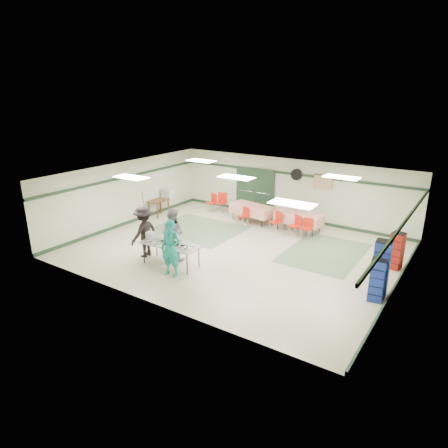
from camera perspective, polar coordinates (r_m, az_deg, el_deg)
The scene contains 42 objects.
floor at distance 14.56m, azimuth 1.66°, elevation -3.68°, with size 11.00×11.00×0.00m, color #BFB199.
ceiling at distance 13.76m, azimuth 1.77°, elevation 6.77°, with size 11.00×11.00×0.00m, color silver.
wall_back at distance 17.94m, azimuth 9.39°, elevation 4.93°, with size 11.00×11.00×0.00m, color beige.
wall_front at distance 10.78m, azimuth -11.13°, elevation -4.55°, with size 11.00×11.00×0.00m, color beige.
wall_left at distance 17.53m, azimuth -13.75°, elevation 4.32°, with size 9.00×9.00×0.00m, color beige.
wall_right at distance 12.28m, azimuth 24.05°, elevation -2.95°, with size 9.00×9.00×0.00m, color beige.
trim_back at distance 17.77m, azimuth 9.47°, elevation 7.11°, with size 11.00×0.06×0.10m, color #1F3823.
baseboard_back at distance 18.26m, azimuth 9.14°, elevation 0.98°, with size 11.00×0.06×0.12m, color #1F3823.
trim_left at distance 17.35m, azimuth -13.86°, elevation 6.54°, with size 9.00×0.06×0.10m, color #1F3823.
baseboard_left at distance 17.86m, azimuth -13.37°, elevation 0.30°, with size 9.00×0.06×0.12m, color #1F3823.
trim_right at distance 12.06m, azimuth 24.34°, elevation 0.17°, with size 9.00×0.06×0.10m, color #1F3823.
baseboard_right at distance 12.78m, azimuth 23.15°, elevation -8.32°, with size 9.00×0.06×0.12m, color #1F3823.
green_patch_a at distance 16.66m, azimuth -3.80°, elevation -0.76°, with size 3.50×3.00×0.01m, color slate.
green_patch_b at distance 14.71m, azimuth 14.13°, elevation -4.01°, with size 2.50×3.50×0.01m, color slate.
double_door_left at distance 18.94m, azimuth 3.20°, elevation 4.94°, with size 0.90×0.06×2.10m, color gray.
double_door_right at distance 18.49m, azimuth 5.74°, elevation 4.54°, with size 0.90×0.06×2.10m, color gray.
door_frame at distance 18.70m, azimuth 4.41°, elevation 4.74°, with size 2.00×0.03×2.15m, color #1F3823.
wall_fan at distance 17.62m, azimuth 10.32°, elevation 6.96°, with size 0.50×0.50×0.10m, color black.
scroll_banner at distance 17.23m, azimuth 13.95°, elevation 5.77°, with size 0.80×0.02×0.60m, color tan.
serving_table at distance 13.16m, azimuth -7.64°, elevation -2.97°, with size 2.08×0.94×0.76m.
sheet_tray_right at distance 12.76m, azimuth -5.87°, elevation -3.35°, with size 0.53×0.40×0.02m, color silver.
sheet_tray_mid at distance 13.28m, azimuth -7.71°, elevation -2.52°, with size 0.59×0.45×0.02m, color silver.
sheet_tray_left at distance 13.35m, azimuth -9.88°, elevation -2.51°, with size 0.54×0.41×0.02m, color silver.
baking_pan at distance 13.06m, azimuth -7.55°, elevation -2.76°, with size 0.44×0.27×0.08m, color black.
foam_box_stack at distance 13.68m, azimuth -10.45°, elevation -1.57°, with size 0.25×0.23×0.23m, color white.
volunteer_teal at distance 12.38m, azimuth -7.63°, elevation -3.49°, with size 0.66×0.43×1.80m, color teal.
volunteer_grey at distance 13.59m, azimuth -7.35°, elevation -1.42°, with size 0.87×0.68×1.80m, color gray.
volunteer_dark at distance 13.98m, azimuth -11.37°, elevation -1.09°, with size 1.16×0.67×1.79m, color black.
dining_table_a at distance 16.53m, azimuth 10.64°, elevation 0.86°, with size 1.94×0.98×0.77m.
dining_table_b at distance 17.45m, azimuth 4.01°, elevation 2.10°, with size 2.06×1.16×0.77m.
chair_a at distance 15.98m, azimuth 10.32°, elevation 0.05°, with size 0.51×0.51×0.84m.
chair_b at distance 16.32m, azimuth 7.55°, elevation 0.62°, with size 0.53×0.53×0.85m.
chair_c at distance 15.83m, azimuth 11.87°, elevation -0.31°, with size 0.39×0.39×0.81m.
chair_d at distance 17.02m, azimuth 2.94°, elevation 1.39°, with size 0.47×0.47×0.80m.
chair_loose_a at distance 18.82m, azimuth -0.30°, elevation 3.38°, with size 0.54×0.54×0.93m.
chair_loose_b at distance 18.89m, azimuth -1.67°, elevation 3.33°, with size 0.52×0.52×0.88m.
crate_stack_blue_a at distance 11.93m, azimuth 21.49°, elevation -5.97°, with size 0.42×0.42×1.65m, color #19379A.
crate_stack_red at distance 13.99m, azimuth 23.41°, elevation -3.54°, with size 0.38×0.38×1.23m, color maroon.
crate_stack_blue_b at distance 11.72m, azimuth 21.00°, elevation -7.49°, with size 0.38×0.38×1.23m, color #19379A.
printer_table at distance 18.52m, azimuth -9.34°, elevation 3.12°, with size 0.64×0.97×0.74m.
office_printer at distance 18.92m, azimuth -8.01°, elevation 4.44°, with size 0.50×0.44×0.40m, color beige.
broom at distance 17.98m, azimuth -11.36°, elevation 2.61°, with size 0.03×0.03×1.29m, color brown.
Camera 1 is at (7.11, -11.43, 5.53)m, focal length 32.00 mm.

